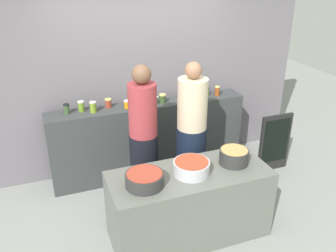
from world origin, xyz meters
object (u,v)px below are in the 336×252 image
Objects in this scene: preserve_jar_6 at (163,98)px; preserve_jar_4 at (127,104)px; cooking_pot_left at (145,179)px; chalkboard_sign at (275,143)px; preserve_jar_3 at (108,103)px; cooking_pot_right at (234,157)px; cook_in_cap at (191,141)px; preserve_jar_0 at (67,109)px; preserve_jar_1 at (81,106)px; preserve_jar_7 at (201,92)px; cook_with_tongs at (144,147)px; cooking_pot_center at (191,168)px; preserve_jar_5 at (155,100)px; preserve_jar_2 at (93,107)px; preserve_jar_8 at (206,92)px; preserve_jar_9 at (217,91)px.

preserve_jar_4 is at bearing -178.32° from preserve_jar_6.
chalkboard_sign is (2.20, 0.89, -0.43)m from cooking_pot_left.
preserve_jar_3 is 1.80m from cooking_pot_right.
cooking_pot_left is (-0.70, -1.43, -0.25)m from preserve_jar_6.
preserve_jar_6 is 0.80m from cook_in_cap.
preserve_jar_1 is at bearing 6.39° from preserve_jar_0.
preserve_jar_6 reaches higher than cooking_pot_left.
preserve_jar_3 is at bearing 175.91° from preserve_jar_7.
cook_with_tongs reaches higher than chalkboard_sign.
preserve_jar_4 is 1.43m from cooking_pot_center.
preserve_jar_7 reaches higher than preserve_jar_5.
chalkboard_sign is (1.60, -0.54, -0.67)m from preserve_jar_5.
cooking_pot_left is (0.23, -1.42, -0.26)m from preserve_jar_2.
cook_in_cap reaches higher than preserve_jar_6.
preserve_jar_8 is at bearing 2.07° from preserve_jar_2.
preserve_jar_4 reaches higher than chalkboard_sign.
preserve_jar_8 is at bearing 23.56° from preserve_jar_7.
preserve_jar_6 is at bearing 179.47° from preserve_jar_9.
cook_in_cap is at bearing -171.97° from chalkboard_sign.
preserve_jar_5 is (0.39, 0.01, -0.00)m from preserve_jar_4.
cooking_pot_left is (0.37, -1.51, -0.25)m from preserve_jar_1.
cook_with_tongs is (0.21, 0.71, -0.03)m from cooking_pot_left.
preserve_jar_4 is at bearing -179.24° from preserve_jar_7.
preserve_jar_4 reaches higher than preserve_jar_5.
preserve_jar_7 is at bearing 149.84° from chalkboard_sign.
preserve_jar_2 is 1.59m from cooking_pot_center.
preserve_jar_9 is 1.52m from cook_with_tongs.
preserve_jar_6 is 1.42m from cooking_pot_right.
preserve_jar_5 is at bearing -179.53° from preserve_jar_7.
cooking_pot_left is 1.06m from cook_in_cap.
preserve_jar_3 is 0.06× the size of cook_with_tongs.
preserve_jar_4 is 0.33× the size of cooking_pot_right.
cook_in_cap is at bearing -74.24° from preserve_jar_5.
preserve_jar_6 is 0.68m from preserve_jar_8.
preserve_jar_7 is 0.93m from cook_in_cap.
preserve_jar_9 reaches higher than preserve_jar_4.
preserve_jar_1 is at bearing 103.62° from cooking_pot_left.
preserve_jar_5 is (0.83, 0.01, -0.02)m from preserve_jar_2.
preserve_jar_0 is 1.15m from preserve_jar_5.
preserve_jar_0 is 0.53m from preserve_jar_3.
cook_in_cap reaches higher than chalkboard_sign.
preserve_jar_5 is at bearing 86.57° from cooking_pot_center.
preserve_jar_2 is at bearing 179.53° from preserve_jar_4.
cook_with_tongs reaches higher than preserve_jar_8.
preserve_jar_0 is at bearing 149.56° from cook_in_cap.
cooking_pot_right is (-0.49, -1.35, -0.24)m from preserve_jar_9.
preserve_jar_3 is 0.96× the size of preserve_jar_6.
preserve_jar_4 reaches higher than cooking_pot_right.
preserve_jar_7 is at bearing -2.68° from preserve_jar_1.
cook_in_cap is (1.03, -0.73, -0.31)m from preserve_jar_2.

